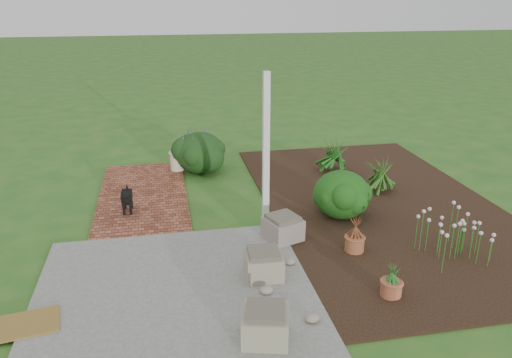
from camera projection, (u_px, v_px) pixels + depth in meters
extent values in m
plane|color=#245D1D|center=(249.00, 229.00, 8.06)|extent=(80.00, 80.00, 0.00)
cube|color=slate|center=(175.00, 297.00, 6.22)|extent=(3.50, 3.50, 0.04)
cube|color=brown|center=(143.00, 195.00, 9.36)|extent=(1.60, 3.50, 0.04)
cube|color=black|center=(380.00, 204.00, 8.97)|extent=(4.00, 7.00, 0.03)
cube|color=white|center=(266.00, 152.00, 7.77)|extent=(0.10, 0.10, 2.50)
cube|color=gray|center=(265.00, 326.00, 5.39)|extent=(0.60, 0.60, 0.33)
cube|color=gray|center=(264.00, 265.00, 6.61)|extent=(0.50, 0.50, 0.32)
cube|color=gray|center=(283.00, 229.00, 7.60)|extent=(0.64, 0.64, 0.33)
cube|color=brown|center=(22.00, 325.00, 5.65)|extent=(0.88, 0.64, 0.02)
cube|color=black|center=(127.00, 197.00, 8.51)|extent=(0.17, 0.37, 0.16)
cylinder|color=black|center=(124.00, 210.00, 8.44)|extent=(0.05, 0.05, 0.19)
cylinder|color=black|center=(131.00, 209.00, 8.46)|extent=(0.05, 0.05, 0.19)
cylinder|color=black|center=(125.00, 204.00, 8.69)|extent=(0.05, 0.05, 0.19)
cylinder|color=black|center=(132.00, 203.00, 8.71)|extent=(0.05, 0.05, 0.19)
sphere|color=black|center=(125.00, 195.00, 8.26)|extent=(0.15, 0.15, 0.15)
cone|color=black|center=(127.00, 187.00, 8.65)|extent=(0.06, 0.11, 0.14)
cylinder|color=beige|center=(177.00, 161.00, 10.56)|extent=(0.32, 0.32, 0.39)
ellipsoid|color=#13360C|center=(342.00, 193.00, 8.35)|extent=(0.95, 0.95, 0.81)
cylinder|color=#995634|center=(354.00, 244.00, 7.28)|extent=(0.30, 0.30, 0.23)
cylinder|color=#B5623D|center=(393.00, 289.00, 6.21)|extent=(0.29, 0.29, 0.19)
cylinder|color=#9B4E34|center=(390.00, 288.00, 6.21)|extent=(0.25, 0.25, 0.21)
ellipsoid|color=black|center=(200.00, 152.00, 10.50)|extent=(1.27, 1.27, 0.88)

